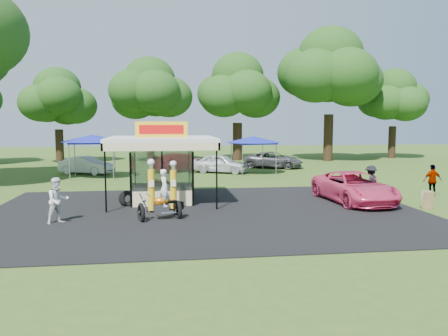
{
  "coord_description": "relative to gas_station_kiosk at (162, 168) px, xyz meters",
  "views": [
    {
      "loc": [
        -1.89,
        -17.76,
        4.12
      ],
      "look_at": [
        1.11,
        4.0,
        1.84
      ],
      "focal_mm": 35.0,
      "sensor_mm": 36.0,
      "label": 1
    }
  ],
  "objects": [
    {
      "name": "asphalt_apron",
      "position": [
        2.0,
        -2.99,
        -1.76
      ],
      "size": [
        20.0,
        14.0,
        0.04
      ],
      "primitive_type": "cube",
      "color": "black",
      "rests_on": "ground"
    },
    {
      "name": "spectator_east_b",
      "position": [
        15.04,
        -0.3,
        -0.89
      ],
      "size": [
        1.07,
        0.49,
        1.79
      ],
      "primitive_type": "imported",
      "rotation": [
        0.0,
        0.0,
        3.09
      ],
      "color": "gray",
      "rests_on": "ground"
    },
    {
      "name": "oak_far_b",
      "position": [
        -10.59,
        24.25,
        4.3
      ],
      "size": [
        7.99,
        7.99,
        9.53
      ],
      "color": "black",
      "rests_on": "ground"
    },
    {
      "name": "oak_far_c",
      "position": [
        -1.26,
        23.17,
        4.93
      ],
      "size": [
        8.98,
        8.98,
        10.58
      ],
      "color": "black",
      "rests_on": "ground"
    },
    {
      "name": "bg_car_d",
      "position": [
        10.0,
        15.94,
        -1.04
      ],
      "size": [
        5.85,
        4.52,
        1.48
      ],
      "primitive_type": "imported",
      "rotation": [
        0.0,
        0.0,
        1.12
      ],
      "color": "#4C4C4E",
      "rests_on": "ground"
    },
    {
      "name": "oak_far_e",
      "position": [
        17.75,
        22.53,
        7.12
      ],
      "size": [
        11.72,
        11.72,
        13.95
      ],
      "color": "black",
      "rests_on": "ground"
    },
    {
      "name": "tent_east",
      "position": [
        7.26,
        11.81,
        0.97
      ],
      "size": [
        4.35,
        4.35,
        3.04
      ],
      "rotation": [
        0.0,
        0.0,
        0.16
      ],
      "color": "gray",
      "rests_on": "ground"
    },
    {
      "name": "oak_far_d",
      "position": [
        8.16,
        24.82,
        5.51
      ],
      "size": [
        9.62,
        9.62,
        11.45
      ],
      "color": "black",
      "rests_on": "ground"
    },
    {
      "name": "bg_car_b",
      "position": [
        1.57,
        14.51,
        -1.01
      ],
      "size": [
        5.73,
        4.46,
        1.55
      ],
      "primitive_type": "imported",
      "rotation": [
        0.0,
        0.0,
        2.07
      ],
      "color": "maroon",
      "rests_on": "ground"
    },
    {
      "name": "tent_west",
      "position": [
        -5.16,
        10.87,
        1.15
      ],
      "size": [
        4.64,
        4.64,
        3.24
      ],
      "rotation": [
        0.0,
        0.0,
        0.07
      ],
      "color": "gray",
      "rests_on": "ground"
    },
    {
      "name": "spectator_east_a",
      "position": [
        11.22,
        -0.59,
        -0.87
      ],
      "size": [
        1.35,
        1.25,
        1.82
      ],
      "primitive_type": "imported",
      "rotation": [
        0.0,
        0.0,
        3.79
      ],
      "color": "black",
      "rests_on": "ground"
    },
    {
      "name": "gas_station_kiosk",
      "position": [
        0.0,
        0.0,
        0.0
      ],
      "size": [
        5.4,
        5.4,
        4.18
      ],
      "color": "white",
      "rests_on": "ground"
    },
    {
      "name": "kiosk_car",
      "position": [
        -0.0,
        2.21,
        -1.3
      ],
      "size": [
        2.82,
        1.13,
        0.96
      ],
      "primitive_type": "imported",
      "rotation": [
        0.0,
        0.0,
        1.57
      ],
      "color": "yellow",
      "rests_on": "ground"
    },
    {
      "name": "gas_pump_right",
      "position": [
        0.52,
        -2.3,
        -0.64
      ],
      "size": [
        0.44,
        0.44,
        2.37
      ],
      "color": "black",
      "rests_on": "ground"
    },
    {
      "name": "bg_car_a",
      "position": [
        -6.11,
        13.33,
        -1.06
      ],
      "size": [
        4.59,
        3.23,
        1.44
      ],
      "primitive_type": "imported",
      "rotation": [
        0.0,
        0.0,
        1.13
      ],
      "color": "silver",
      "rests_on": "ground"
    },
    {
      "name": "motorcycle",
      "position": [
        0.03,
        -4.32,
        -0.91
      ],
      "size": [
        1.98,
        1.32,
        2.25
      ],
      "rotation": [
        0.0,
        0.0,
        0.27
      ],
      "color": "black",
      "rests_on": "ground"
    },
    {
      "name": "ground",
      "position": [
        2.0,
        -4.99,
        -1.78
      ],
      "size": [
        120.0,
        120.0,
        0.0
      ],
      "primitive_type": "plane",
      "color": "#35571B",
      "rests_on": "ground"
    },
    {
      "name": "bg_car_c",
      "position": [
        4.73,
        12.71,
        -1.0
      ],
      "size": [
        4.94,
        3.63,
        1.56
      ],
      "primitive_type": "imported",
      "rotation": [
        0.0,
        0.0,
        1.13
      ],
      "color": "silver",
      "rests_on": "ground"
    },
    {
      "name": "pink_sedan",
      "position": [
        9.82,
        -1.59,
        -0.99
      ],
      "size": [
        3.01,
        5.88,
        1.59
      ],
      "primitive_type": "imported",
      "rotation": [
        0.0,
        0.0,
        0.07
      ],
      "color": "#ED4071",
      "rests_on": "ground"
    },
    {
      "name": "spare_tires",
      "position": [
        -1.71,
        -1.04,
        -1.4
      ],
      "size": [
        0.93,
        0.58,
        0.79
      ],
      "rotation": [
        0.0,
        0.0,
        0.04
      ],
      "color": "black",
      "rests_on": "ground"
    },
    {
      "name": "oak_far_f",
      "position": [
        26.57,
        25.13,
        4.72
      ],
      "size": [
        8.4,
        8.4,
        10.12
      ],
      "color": "black",
      "rests_on": "ground"
    },
    {
      "name": "spectator_west",
      "position": [
        -4.22,
        -4.43,
        -0.83
      ],
      "size": [
        1.17,
        1.14,
        1.9
      ],
      "primitive_type": "imported",
      "rotation": [
        0.0,
        0.0,
        0.68
      ],
      "color": "white",
      "rests_on": "ground"
    },
    {
      "name": "gas_pump_left",
      "position": [
        -0.49,
        -2.68,
        -0.6
      ],
      "size": [
        0.46,
        0.46,
        2.48
      ],
      "color": "black",
      "rests_on": "ground"
    },
    {
      "name": "a_frame_sign",
      "position": [
        12.5,
        -3.79,
        -1.34
      ],
      "size": [
        0.52,
        0.53,
        0.88
      ],
      "rotation": [
        0.0,
        0.0,
        -0.21
      ],
      "color": "#593819",
      "rests_on": "ground"
    }
  ]
}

